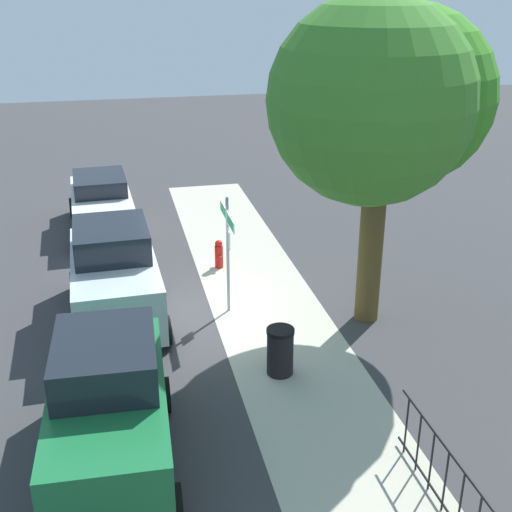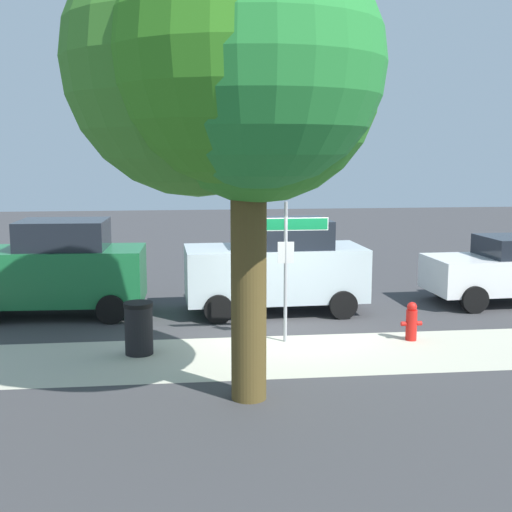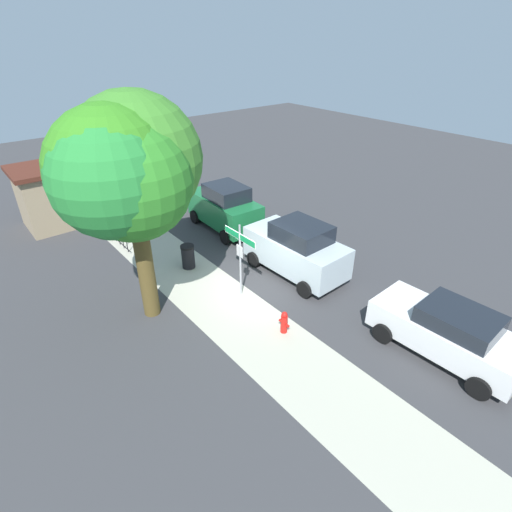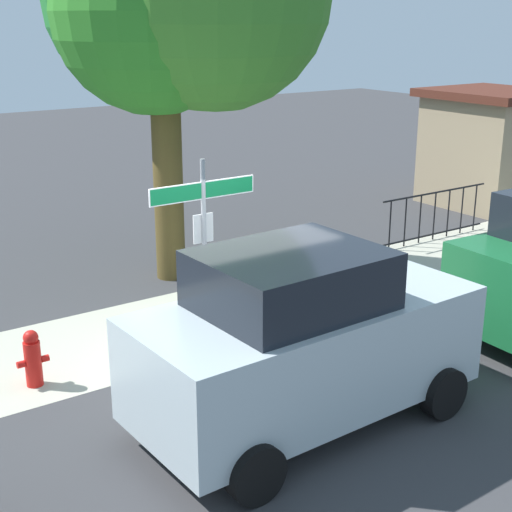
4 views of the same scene
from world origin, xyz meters
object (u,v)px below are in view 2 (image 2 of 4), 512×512
object	(u,v)px
street_sign	(286,246)
shade_tree	(232,66)
car_silver	(276,266)
car_green	(56,269)
trash_bin	(139,328)
fire_hydrant	(411,321)

from	to	relation	value
street_sign	shade_tree	world-z (taller)	shade_tree
car_silver	car_green	world-z (taller)	car_green
trash_bin	shade_tree	bearing A→B (deg)	121.43
street_sign	fire_hydrant	distance (m)	2.95
fire_hydrant	shade_tree	bearing A→B (deg)	36.97
car_green	fire_hydrant	size ratio (longest dim) A/B	5.27
street_sign	fire_hydrant	world-z (taller)	street_sign
shade_tree	car_green	size ratio (longest dim) A/B	1.71
shade_tree	trash_bin	world-z (taller)	shade_tree
shade_tree	car_green	world-z (taller)	shade_tree
shade_tree	fire_hydrant	bearing A→B (deg)	-143.03
car_silver	fire_hydrant	bearing A→B (deg)	128.45
car_green	fire_hydrant	distance (m)	7.98
shade_tree	street_sign	bearing A→B (deg)	-112.65
street_sign	car_silver	distance (m)	2.68
shade_tree	car_green	xyz separation A→B (m)	(3.59, -5.80, -3.85)
street_sign	car_green	size ratio (longest dim) A/B	0.68
shade_tree	fire_hydrant	world-z (taller)	shade_tree
shade_tree	trash_bin	bearing A→B (deg)	-58.57
trash_bin	street_sign	bearing A→B (deg)	-170.01
fire_hydrant	car_silver	bearing A→B (deg)	-49.73
fire_hydrant	street_sign	bearing A→B (deg)	-4.51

